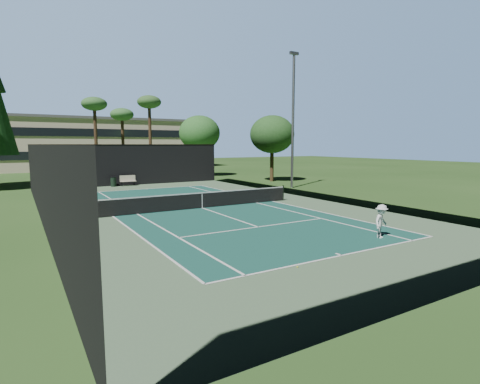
# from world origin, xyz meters

# --- Properties ---
(ground) EXTENTS (160.00, 160.00, 0.00)m
(ground) POSITION_xyz_m (0.00, 0.00, 0.00)
(ground) COLOR #294D1D
(ground) RESTS_ON ground
(apron_slab) EXTENTS (18.00, 32.00, 0.01)m
(apron_slab) POSITION_xyz_m (0.00, 0.00, 0.01)
(apron_slab) COLOR #537350
(apron_slab) RESTS_ON ground
(court_surface) EXTENTS (10.97, 23.77, 0.01)m
(court_surface) POSITION_xyz_m (0.00, 0.00, 0.01)
(court_surface) COLOR #195146
(court_surface) RESTS_ON ground
(court_lines) EXTENTS (11.07, 23.87, 0.01)m
(court_lines) POSITION_xyz_m (0.00, 0.00, 0.02)
(court_lines) COLOR white
(court_lines) RESTS_ON ground
(tennis_net) EXTENTS (12.90, 0.10, 1.10)m
(tennis_net) POSITION_xyz_m (0.00, 0.00, 0.56)
(tennis_net) COLOR black
(tennis_net) RESTS_ON ground
(fence) EXTENTS (18.04, 32.05, 4.03)m
(fence) POSITION_xyz_m (0.00, 0.06, 2.01)
(fence) COLOR black
(fence) RESTS_ON ground
(player) EXTENTS (1.07, 0.81, 1.46)m
(player) POSITION_xyz_m (3.39, -10.85, 0.73)
(player) COLOR white
(player) RESTS_ON ground
(tennis_ball_a) EXTENTS (0.06, 0.06, 0.06)m
(tennis_ball_a) POSITION_xyz_m (-2.24, -12.10, 0.03)
(tennis_ball_a) COLOR #BDCC2E
(tennis_ball_a) RESTS_ON ground
(tennis_ball_b) EXTENTS (0.08, 0.08, 0.08)m
(tennis_ball_b) POSITION_xyz_m (-4.04, 2.74, 0.04)
(tennis_ball_b) COLOR #BADD32
(tennis_ball_b) RESTS_ON ground
(tennis_ball_c) EXTENTS (0.08, 0.08, 0.08)m
(tennis_ball_c) POSITION_xyz_m (-0.87, 4.74, 0.04)
(tennis_ball_c) COLOR #DCF337
(tennis_ball_c) RESTS_ON ground
(tennis_ball_d) EXTENTS (0.07, 0.07, 0.07)m
(tennis_ball_d) POSITION_xyz_m (-6.32, 2.99, 0.04)
(tennis_ball_d) COLOR #BCDD32
(tennis_ball_d) RESTS_ON ground
(park_bench) EXTENTS (1.50, 0.45, 1.02)m
(park_bench) POSITION_xyz_m (-0.70, 15.50, 0.55)
(park_bench) COLOR beige
(park_bench) RESTS_ON ground
(trash_bin) EXTENTS (0.56, 0.56, 0.95)m
(trash_bin) POSITION_xyz_m (-2.09, 15.46, 0.48)
(trash_bin) COLOR black
(trash_bin) RESTS_ON ground
(palm_a) EXTENTS (2.80, 2.80, 9.32)m
(palm_a) POSITION_xyz_m (-2.00, 24.00, 8.19)
(palm_a) COLOR #46301E
(palm_a) RESTS_ON ground
(palm_b) EXTENTS (2.80, 2.80, 8.42)m
(palm_b) POSITION_xyz_m (1.50, 26.00, 7.36)
(palm_b) COLOR #442E1D
(palm_b) RESTS_ON ground
(palm_c) EXTENTS (2.80, 2.80, 9.77)m
(palm_c) POSITION_xyz_m (4.00, 23.00, 8.60)
(palm_c) COLOR #49311F
(palm_c) RESTS_ON ground
(decid_tree_a) EXTENTS (5.12, 5.12, 7.62)m
(decid_tree_a) POSITION_xyz_m (10.00, 22.00, 5.42)
(decid_tree_a) COLOR #422D1C
(decid_tree_a) RESTS_ON ground
(decid_tree_b) EXTENTS (4.80, 4.80, 7.14)m
(decid_tree_b) POSITION_xyz_m (14.00, 12.00, 5.08)
(decid_tree_b) COLOR #4D3A21
(decid_tree_b) RESTS_ON ground
(campus_building) EXTENTS (40.50, 12.50, 8.30)m
(campus_building) POSITION_xyz_m (0.00, 45.98, 4.21)
(campus_building) COLOR beige
(campus_building) RESTS_ON ground
(light_pole) EXTENTS (0.90, 0.25, 12.22)m
(light_pole) POSITION_xyz_m (12.00, 6.00, 6.46)
(light_pole) COLOR #93969B
(light_pole) RESTS_ON ground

